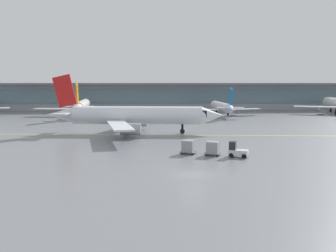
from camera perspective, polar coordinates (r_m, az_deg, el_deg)
The scene contains 9 objects.
ground_plane at distance 41.17m, azimuth 3.76°, elevation -7.49°, with size 400.00×400.00×0.00m, color slate.
taxiway_centreline_stripe at distance 71.28m, azimuth -4.75°, elevation -1.36°, with size 110.00×0.36×0.01m, color yellow.
terminal_concourse at distance 133.90m, azimuth -0.68°, elevation 4.64°, with size 202.11×11.00×9.60m.
gate_airplane_1 at distance 112.81m, azimuth -13.06°, elevation 3.04°, with size 27.72×29.91×9.90m.
gate_airplane_2 at distance 112.40m, azimuth 8.22°, elevation 2.93°, with size 23.95×25.79×8.54m.
taxiing_regional_jet at distance 72.91m, azimuth -5.07°, elevation 1.58°, with size 35.11×32.53×11.62m.
baggage_tug at distance 51.16m, azimuth 10.51°, elevation -3.72°, with size 2.93×2.34×2.10m.
cargo_dolly_lead at distance 51.69m, azimuth 6.89°, elevation -3.36°, with size 2.54×2.25×1.94m.
cargo_dolly_trailing at distance 52.50m, azimuth 3.13°, elevation -3.16°, with size 2.54×2.25×1.94m.
Camera 1 is at (-4.47, -39.63, 10.22)m, focal length 39.65 mm.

